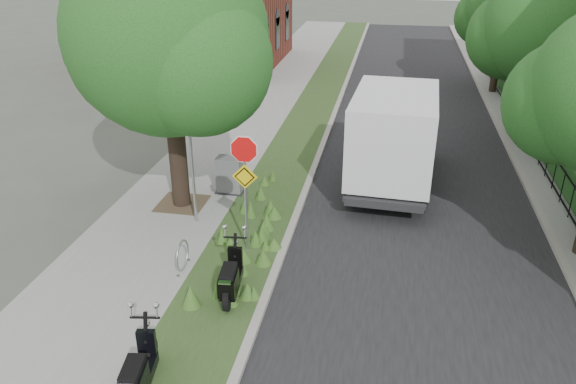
% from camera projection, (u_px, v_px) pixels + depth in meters
% --- Properties ---
extents(ground, '(120.00, 120.00, 0.00)m').
position_uv_depth(ground, '(297.00, 271.00, 13.79)').
color(ground, '#4C5147').
rests_on(ground, ground).
extents(sidewalk_near, '(3.50, 60.00, 0.12)m').
position_uv_depth(sidewalk_near, '(237.00, 129.00, 23.37)').
color(sidewalk_near, gray).
rests_on(sidewalk_near, ground).
extents(verge, '(2.00, 60.00, 0.12)m').
position_uv_depth(verge, '(302.00, 133.00, 22.91)').
color(verge, '#2B471E').
rests_on(verge, ground).
extents(kerb_near, '(0.20, 60.00, 0.13)m').
position_uv_depth(kerb_near, '(327.00, 134.00, 22.74)').
color(kerb_near, '#9E9991').
rests_on(kerb_near, ground).
extents(road, '(7.00, 60.00, 0.01)m').
position_uv_depth(road, '(415.00, 141.00, 22.18)').
color(road, black).
rests_on(road, ground).
extents(kerb_far, '(0.20, 60.00, 0.13)m').
position_uv_depth(kerb_far, '(507.00, 146.00, 21.57)').
color(kerb_far, '#9E9991').
rests_on(kerb_far, ground).
extents(footpath_far, '(3.20, 60.00, 0.12)m').
position_uv_depth(footpath_far, '(554.00, 149.00, 21.29)').
color(footpath_far, gray).
rests_on(footpath_far, ground).
extents(street_tree_main, '(6.21, 5.54, 7.66)m').
position_uv_depth(street_tree_main, '(166.00, 45.00, 14.97)').
color(street_tree_main, black).
rests_on(street_tree_main, ground).
extents(bare_post, '(0.08, 0.08, 4.00)m').
position_uv_depth(bare_post, '(191.00, 155.00, 15.02)').
color(bare_post, '#A5A8AD').
rests_on(bare_post, ground).
extents(bike_hoop, '(0.06, 0.78, 0.77)m').
position_uv_depth(bike_hoop, '(182.00, 255.00, 13.49)').
color(bike_hoop, '#A5A8AD').
rests_on(bike_hoop, ground).
extents(sign_assembly, '(0.94, 0.08, 3.22)m').
position_uv_depth(sign_assembly, '(245.00, 170.00, 13.55)').
color(sign_assembly, '#A5A8AD').
rests_on(sign_assembly, ground).
extents(fence_far, '(0.04, 24.00, 1.00)m').
position_uv_depth(fence_far, '(529.00, 132.00, 21.20)').
color(fence_far, black).
rests_on(fence_far, ground).
extents(hedge_far, '(1.00, 24.00, 1.10)m').
position_uv_depth(hedge_far, '(549.00, 133.00, 21.08)').
color(hedge_far, '#1E4F1C').
rests_on(hedge_far, footpath_far).
extents(far_tree_b, '(4.83, 4.31, 6.56)m').
position_uv_depth(far_tree_b, '(541.00, 31.00, 19.71)').
color(far_tree_b, black).
rests_on(far_tree_b, ground).
extents(far_tree_c, '(4.37, 3.89, 5.93)m').
position_uv_depth(far_tree_c, '(503.00, 13.00, 27.00)').
color(far_tree_c, black).
rests_on(far_tree_c, ground).
extents(scooter_near, '(0.49, 1.80, 0.86)m').
position_uv_depth(scooter_near, '(230.00, 282.00, 12.41)').
color(scooter_near, black).
rests_on(scooter_near, ground).
extents(scooter_far, '(0.57, 1.85, 0.89)m').
position_uv_depth(scooter_far, '(138.00, 379.00, 9.70)').
color(scooter_far, black).
rests_on(scooter_far, ground).
extents(box_truck, '(2.67, 6.12, 2.71)m').
position_uv_depth(box_truck, '(394.00, 133.00, 17.76)').
color(box_truck, '#262628').
rests_on(box_truck, ground).
extents(utility_cabinet, '(0.87, 0.59, 1.15)m').
position_uv_depth(utility_cabinet, '(230.00, 175.00, 17.43)').
color(utility_cabinet, '#262628').
rests_on(utility_cabinet, ground).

